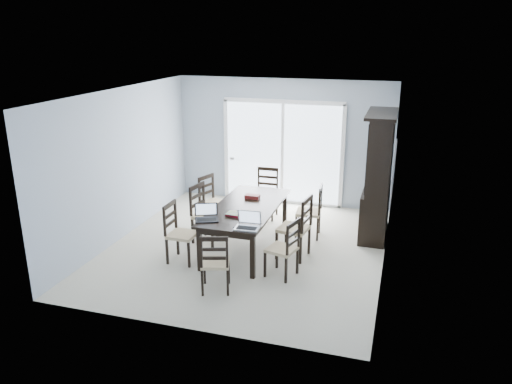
% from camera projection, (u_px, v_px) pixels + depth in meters
% --- Properties ---
extents(floor, '(5.00, 5.00, 0.00)m').
position_uv_depth(floor, '(246.00, 248.00, 8.45)').
color(floor, beige).
rests_on(floor, ground).
extents(ceiling, '(5.00, 5.00, 0.00)m').
position_uv_depth(ceiling, '(245.00, 93.00, 7.64)').
color(ceiling, white).
rests_on(ceiling, back_wall).
extents(back_wall, '(4.50, 0.02, 2.60)m').
position_uv_depth(back_wall, '(283.00, 142.00, 10.32)').
color(back_wall, '#97A4B4').
rests_on(back_wall, floor).
extents(wall_left, '(0.02, 5.00, 2.60)m').
position_uv_depth(wall_left, '(123.00, 164.00, 8.66)').
color(wall_left, '#97A4B4').
rests_on(wall_left, floor).
extents(wall_right, '(0.02, 5.00, 2.60)m').
position_uv_depth(wall_right, '(390.00, 186.00, 7.43)').
color(wall_right, '#97A4B4').
rests_on(wall_right, floor).
extents(balcony, '(4.50, 2.00, 0.10)m').
position_uv_depth(balcony, '(292.00, 190.00, 11.65)').
color(balcony, gray).
rests_on(balcony, ground).
extents(railing, '(4.50, 0.06, 1.10)m').
position_uv_depth(railing, '(302.00, 155.00, 12.37)').
color(railing, '#99999E').
rests_on(railing, balcony).
extents(dining_table, '(1.00, 2.20, 0.75)m').
position_uv_depth(dining_table, '(246.00, 210.00, 8.24)').
color(dining_table, black).
rests_on(dining_table, floor).
extents(china_hutch, '(0.50, 1.38, 2.20)m').
position_uv_depth(china_hutch, '(378.00, 177.00, 8.70)').
color(china_hutch, black).
rests_on(china_hutch, floor).
extents(sliding_door, '(2.52, 0.05, 2.18)m').
position_uv_depth(sliding_door, '(283.00, 153.00, 10.37)').
color(sliding_door, silver).
rests_on(sliding_door, floor).
extents(chair_left_near, '(0.43, 0.42, 1.11)m').
position_uv_depth(chair_left_near, '(177.00, 226.00, 7.82)').
color(chair_left_near, black).
rests_on(chair_left_near, floor).
extents(chair_left_mid, '(0.53, 0.51, 1.17)m').
position_uv_depth(chair_left_mid, '(203.00, 207.00, 8.56)').
color(chair_left_mid, black).
rests_on(chair_left_mid, floor).
extents(chair_left_far, '(0.54, 0.54, 1.11)m').
position_uv_depth(chair_left_far, '(211.00, 196.00, 9.25)').
color(chair_left_far, black).
rests_on(chair_left_far, floor).
extents(chair_right_near, '(0.49, 0.49, 1.05)m').
position_uv_depth(chair_right_near, '(287.00, 243.00, 7.29)').
color(chair_right_near, black).
rests_on(chair_right_near, floor).
extents(chair_right_mid, '(0.52, 0.51, 1.20)m').
position_uv_depth(chair_right_mid, '(300.00, 221.00, 7.89)').
color(chair_right_mid, black).
rests_on(chair_right_mid, floor).
extents(chair_right_far, '(0.46, 0.45, 1.10)m').
position_uv_depth(chair_right_far, '(314.00, 205.00, 8.74)').
color(chair_right_far, black).
rests_on(chair_right_far, floor).
extents(chair_end_near, '(0.49, 0.50, 1.03)m').
position_uv_depth(chair_end_near, '(215.00, 257.00, 6.84)').
color(chair_end_near, black).
rests_on(chair_end_near, floor).
extents(chair_end_far, '(0.43, 0.44, 1.12)m').
position_uv_depth(chair_end_far, '(267.00, 187.00, 9.74)').
color(chair_end_far, black).
rests_on(chair_end_far, floor).
extents(laptop_dark, '(0.42, 0.37, 0.24)m').
position_uv_depth(laptop_dark, '(207.00, 217.00, 7.58)').
color(laptop_dark, black).
rests_on(laptop_dark, dining_table).
extents(laptop_silver, '(0.37, 0.26, 0.24)m').
position_uv_depth(laptop_silver, '(247.00, 225.00, 7.26)').
color(laptop_silver, '#B1B1B3').
rests_on(laptop_silver, dining_table).
extents(book_stack, '(0.27, 0.21, 0.04)m').
position_uv_depth(book_stack, '(234.00, 214.00, 7.80)').
color(book_stack, maroon).
rests_on(book_stack, dining_table).
extents(cell_phone, '(0.10, 0.06, 0.01)m').
position_uv_depth(cell_phone, '(236.00, 228.00, 7.30)').
color(cell_phone, black).
rests_on(cell_phone, dining_table).
extents(game_box, '(0.25, 0.13, 0.06)m').
position_uv_depth(game_box, '(252.00, 197.00, 8.58)').
color(game_box, '#541014').
rests_on(game_box, dining_table).
extents(hot_tub, '(2.07, 1.93, 0.90)m').
position_uv_depth(hot_tub, '(271.00, 169.00, 11.55)').
color(hot_tub, maroon).
rests_on(hot_tub, balcony).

